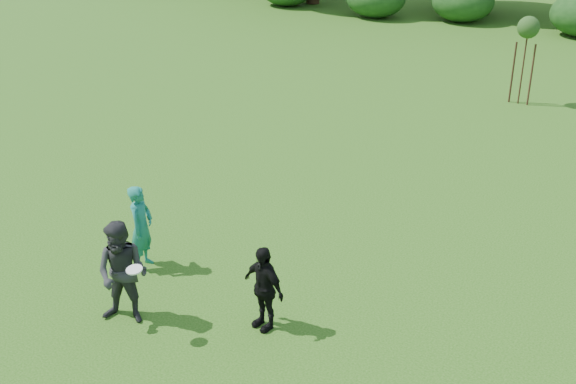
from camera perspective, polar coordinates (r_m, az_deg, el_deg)
name	(u,v)px	position (r m, az deg, el deg)	size (l,w,h in m)	color
ground	(201,307)	(13.24, -6.85, -9.03)	(120.00, 120.00, 0.00)	#19470C
player_teal	(141,227)	(14.23, -11.51, -2.76)	(0.63, 0.41, 1.73)	#197364
player_grey	(123,273)	(12.62, -12.93, -6.28)	(0.92, 0.72, 1.90)	#2A2B2D
player_black	(263,288)	(12.25, -1.95, -7.57)	(0.91, 0.38, 1.56)	black
frisbee	(134,270)	(11.96, -12.05, -6.02)	(0.27, 0.27, 0.06)	white
sapling	(528,30)	(24.49, 18.44, 12.06)	(0.70, 0.70, 2.85)	#3B2017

